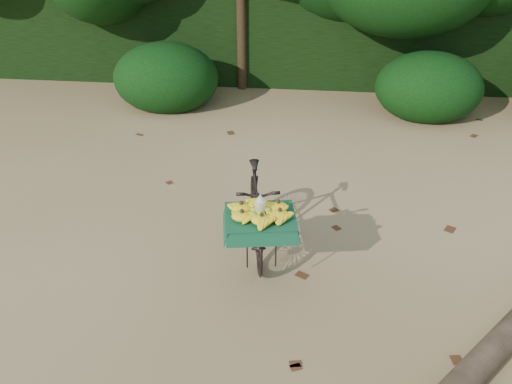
# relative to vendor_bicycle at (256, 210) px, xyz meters

# --- Properties ---
(ground) EXTENTS (80.00, 80.00, 0.00)m
(ground) POSITION_rel_vendor_bicycle_xyz_m (0.93, -0.12, -0.47)
(ground) COLOR tan
(ground) RESTS_ON ground
(vendor_bicycle) EXTENTS (0.83, 1.71, 0.92)m
(vendor_bicycle) POSITION_rel_vendor_bicycle_xyz_m (0.00, 0.00, 0.00)
(vendor_bicycle) COLOR black
(vendor_bicycle) RESTS_ON ground
(fallen_log) EXTENTS (2.28, 2.59, 0.23)m
(fallen_log) POSITION_rel_vendor_bicycle_xyz_m (2.23, -1.27, -0.36)
(fallen_log) COLOR brown
(fallen_log) RESTS_ON ground
(hedge_backdrop) EXTENTS (26.00, 1.80, 1.80)m
(hedge_backdrop) POSITION_rel_vendor_bicycle_xyz_m (0.93, 6.18, 0.43)
(hedge_backdrop) COLOR black
(hedge_backdrop) RESTS_ON ground
(bush_clumps) EXTENTS (8.80, 1.70, 0.90)m
(bush_clumps) POSITION_rel_vendor_bicycle_xyz_m (1.43, 4.18, -0.02)
(bush_clumps) COLOR black
(bush_clumps) RESTS_ON ground
(leaf_litter) EXTENTS (7.00, 7.30, 0.01)m
(leaf_litter) POSITION_rel_vendor_bicycle_xyz_m (0.93, 0.53, -0.47)
(leaf_litter) COLOR #432411
(leaf_litter) RESTS_ON ground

